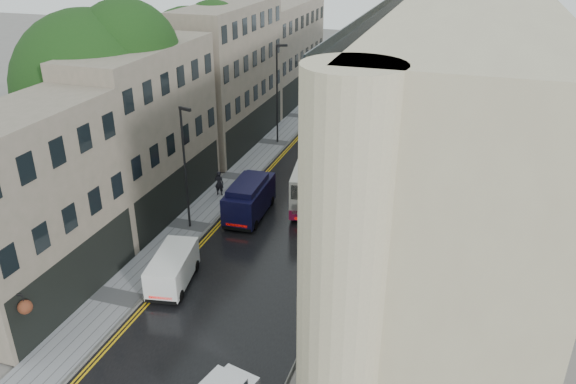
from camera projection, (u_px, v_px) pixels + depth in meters
The scene contains 14 objects.
road at pixel (311, 188), 42.16m from camera, with size 9.00×85.00×0.02m, color black.
left_sidewalk at pixel (239, 177), 43.77m from camera, with size 2.70×85.00×0.12m, color gray.
right_sidewalk at pixel (382, 197), 40.64m from camera, with size 1.80×85.00×0.12m, color slate.
old_shop_row at pixel (206, 91), 44.41m from camera, with size 4.50×56.00×12.00m, color gray, non-canonical shape.
modern_block at pixel (465, 117), 35.03m from camera, with size 8.00×40.00×14.00m, color beige, non-canonical shape.
tree_near at pixel (95, 111), 36.25m from camera, with size 10.56×10.56×13.89m, color black, non-canonical shape.
tree_far at pixel (192, 77), 47.66m from camera, with size 9.24×9.24×12.46m, color black, non-canonical shape.
cream_bus at pixel (296, 188), 38.50m from camera, with size 2.53×11.12×3.03m, color beige, non-canonical shape.
white_lorry at pixel (361, 135), 46.45m from camera, with size 2.51×8.36×4.39m, color silver, non-canonical shape.
white_van at pixel (149, 283), 29.12m from camera, with size 1.79×4.17×1.88m, color white, non-canonical shape.
navy_van at pixel (226, 207), 36.18m from camera, with size 2.09×5.23×2.67m, color black, non-canonical shape.
pedestrian at pixel (219, 183), 40.43m from camera, with size 0.66×0.44×1.82m, color black.
lamp_post_near at pixel (185, 169), 34.79m from camera, with size 0.90×0.20×7.99m, color black, non-canonical shape.
lamp_post_far at pixel (277, 95), 49.15m from camera, with size 0.98×0.22×8.67m, color black, non-canonical shape.
Camera 1 is at (10.17, -9.48, 17.61)m, focal length 35.00 mm.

